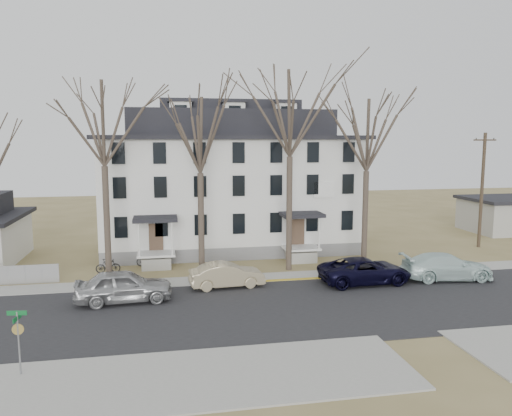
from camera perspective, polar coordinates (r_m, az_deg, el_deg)
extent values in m
plane|color=olive|center=(25.61, 7.13, -12.65)|extent=(120.00, 120.00, 0.00)
cube|color=#27272A|center=(27.41, 5.83, -11.23)|extent=(120.00, 10.00, 0.04)
cube|color=#A09F97|center=(32.94, 2.84, -7.92)|extent=(120.00, 2.00, 0.08)
cube|color=#A09F97|center=(19.93, -11.73, -18.96)|extent=(20.00, 5.00, 0.08)
cube|color=gold|center=(33.61, 11.60, -7.75)|extent=(14.00, 0.25, 0.06)
cube|color=slate|center=(42.03, -3.01, -3.76)|extent=(20.00, 10.00, 1.00)
cube|color=silver|center=(41.37, -3.06, 2.36)|extent=(20.00, 10.00, 8.00)
cube|color=black|center=(41.18, -3.10, 8.05)|extent=(20.80, 10.80, 0.30)
cube|color=black|center=(41.20, -3.11, 9.64)|extent=(16.00, 7.00, 2.00)
cube|color=black|center=(41.27, -3.12, 11.59)|extent=(11.00, 4.50, 0.80)
cube|color=white|center=(35.75, -11.33, -5.15)|extent=(2.60, 2.00, 0.16)
cube|color=white|center=(37.11, 5.16, -4.55)|extent=(2.60, 2.00, 0.16)
cube|color=white|center=(37.87, 7.79, 2.10)|extent=(1.60, 0.08, 1.20)
cube|color=#A09F97|center=(54.84, 27.05, -0.83)|extent=(8.00, 6.00, 3.00)
cube|color=black|center=(54.64, 27.16, 0.93)|extent=(8.50, 6.50, 0.30)
cylinder|color=#473B31|center=(33.23, -16.67, -1.67)|extent=(0.40, 0.40, 7.28)
cylinder|color=#473B31|center=(33.18, -6.29, -1.86)|extent=(0.40, 0.40, 6.76)
cylinder|color=#473B31|center=(34.07, 3.81, -0.69)|extent=(0.40, 0.40, 7.80)
cylinder|color=#473B31|center=(35.91, 12.34, -1.25)|extent=(0.40, 0.40, 6.76)
cylinder|color=#3D3023|center=(45.24, 24.40, 1.82)|extent=(0.28, 0.28, 9.50)
cube|color=#3D3023|center=(45.05, 24.70, 7.07)|extent=(2.00, 0.12, 0.12)
imported|color=#A1A2A2|center=(28.72, -14.85, -8.69)|extent=(5.40, 2.49, 1.79)
imported|color=tan|center=(30.58, -3.34, -7.71)|extent=(4.64, 1.94, 1.49)
imported|color=black|center=(32.06, 12.34, -7.06)|extent=(5.84, 2.86, 1.60)
imported|color=silver|center=(34.40, 20.97, -6.32)|extent=(5.95, 2.93, 1.66)
imported|color=black|center=(36.23, -12.07, -5.84)|extent=(1.89, 0.85, 0.96)
imported|color=black|center=(35.13, -16.55, -6.42)|extent=(1.63, 0.51, 0.97)
cylinder|color=gray|center=(21.46, -25.47, -13.87)|extent=(0.07, 0.07, 2.55)
cube|color=#0C5926|center=(21.05, -25.67, -10.76)|extent=(0.73, 0.03, 0.18)
cube|color=#0C5926|center=(21.11, -25.63, -11.29)|extent=(0.03, 0.73, 0.18)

